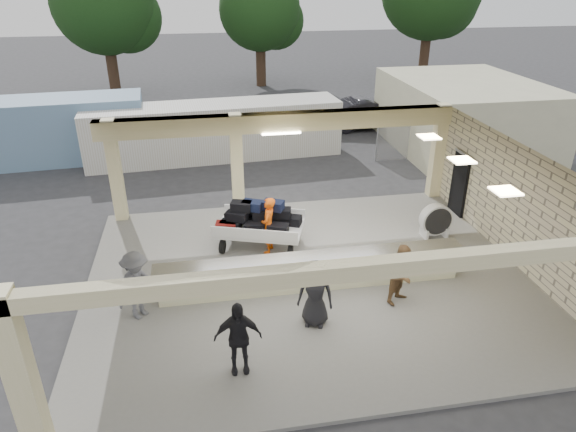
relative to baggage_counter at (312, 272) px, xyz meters
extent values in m
plane|color=#2D2D2F|center=(0.00, 0.50, -0.59)|extent=(120.00, 120.00, 0.00)
cube|color=slate|center=(0.00, 0.50, -0.54)|extent=(12.00, 10.00, 0.10)
cube|color=beige|center=(0.00, 0.50, 2.91)|extent=(12.00, 10.00, 0.02)
cube|color=#BFB296|center=(6.00, 0.50, 1.16)|extent=(0.02, 10.00, 3.50)
cube|color=black|center=(5.94, 3.70, 0.56)|extent=(0.10, 0.95, 2.10)
cube|color=beige|center=(0.00, 5.25, 2.61)|extent=(12.00, 0.50, 0.60)
cube|color=beige|center=(0.00, -4.35, 2.76)|extent=(12.00, 0.30, 0.30)
cube|color=beige|center=(-5.50, 5.25, 1.21)|extent=(0.40, 0.40, 3.50)
cube|color=beige|center=(-1.50, 5.25, 1.21)|extent=(0.40, 0.40, 3.50)
cube|color=beige|center=(5.80, 5.30, 1.21)|extent=(0.40, 0.40, 3.50)
cube|color=beige|center=(-5.80, -4.30, 1.21)|extent=(0.40, 0.40, 3.50)
cube|color=white|center=(0.00, 5.00, 2.29)|extent=(1.30, 0.12, 0.06)
cube|color=#FFEABF|center=(3.80, 2.00, 2.88)|extent=(0.55, 0.55, 0.04)
cube|color=#FFEABF|center=(3.80, 0.00, 2.88)|extent=(0.55, 0.55, 0.04)
cube|color=#FFEABF|center=(3.80, -2.00, 2.88)|extent=(0.55, 0.55, 0.04)
cube|color=beige|center=(0.00, 0.00, -0.04)|extent=(8.00, 0.50, 0.90)
cube|color=#B7B7BC|center=(0.00, 0.00, 0.46)|extent=(8.20, 0.58, 0.06)
cube|color=silver|center=(-1.09, 2.46, 0.13)|extent=(2.94, 2.29, 0.12)
cylinder|color=black|center=(-2.25, 2.26, -0.28)|extent=(0.25, 0.43, 0.41)
cylinder|color=black|center=(-1.89, 3.33, -0.28)|extent=(0.25, 0.43, 0.41)
cylinder|color=black|center=(-0.30, 1.60, -0.28)|extent=(0.25, 0.43, 0.41)
cylinder|color=black|center=(0.06, 2.67, -0.28)|extent=(0.25, 0.43, 0.41)
cube|color=silver|center=(-0.84, 3.20, 0.34)|extent=(2.45, 0.88, 0.31)
cube|color=silver|center=(-1.34, 1.73, 0.34)|extent=(2.45, 0.88, 0.31)
cube|color=black|center=(-1.97, 2.44, 0.33)|extent=(0.69, 0.56, 0.27)
cube|color=black|center=(-1.29, 2.21, 0.33)|extent=(0.69, 0.56, 0.27)
cube|color=black|center=(-0.61, 1.97, 0.33)|extent=(0.69, 0.56, 0.27)
cube|color=black|center=(-1.77, 3.02, 0.33)|extent=(0.69, 0.56, 0.27)
cube|color=black|center=(-1.09, 2.79, 0.33)|extent=(0.69, 0.56, 0.27)
cube|color=black|center=(-0.41, 2.56, 0.33)|extent=(0.69, 0.56, 0.27)
cube|color=black|center=(-1.75, 2.47, 0.60)|extent=(0.69, 0.56, 0.27)
cube|color=black|center=(-1.00, 2.43, 0.60)|extent=(0.69, 0.56, 0.27)
cube|color=black|center=(-0.44, 2.46, 0.60)|extent=(0.69, 0.56, 0.27)
cube|color=black|center=(-1.38, 2.89, 0.60)|extent=(0.69, 0.56, 0.27)
cube|color=black|center=(-1.29, 2.53, 0.88)|extent=(0.69, 0.56, 0.27)
cube|color=black|center=(-0.67, 2.43, 0.88)|extent=(0.69, 0.56, 0.27)
cube|color=#590F0C|center=(-2.10, 2.37, 0.33)|extent=(0.69, 0.56, 0.27)
cube|color=black|center=(-0.12, 2.46, 0.33)|extent=(0.69, 0.56, 0.27)
cube|color=black|center=(-0.96, 2.85, 0.60)|extent=(0.69, 0.56, 0.27)
cube|color=black|center=(-1.62, 2.53, 0.88)|extent=(0.69, 0.56, 0.27)
cylinder|color=silver|center=(4.44, 2.14, 0.12)|extent=(1.02, 0.38, 1.00)
cylinder|color=black|center=(4.44, 2.14, 0.12)|extent=(0.91, 0.42, 0.89)
cube|color=silver|center=(4.10, 2.14, -0.32)|extent=(0.07, 0.56, 0.33)
cube|color=silver|center=(4.77, 2.14, -0.32)|extent=(0.07, 0.56, 0.33)
imported|color=#E6520C|center=(-0.87, 2.12, 0.39)|extent=(0.55, 0.72, 1.75)
imported|color=brown|center=(2.11, -0.99, 0.32)|extent=(0.84, 0.72, 1.61)
imported|color=black|center=(-2.19, -2.80, 0.36)|extent=(1.01, 0.40, 1.70)
imported|color=#54555A|center=(-4.42, -0.50, 0.40)|extent=(1.09, 1.11, 1.78)
imported|color=black|center=(-0.26, -1.51, 0.37)|extent=(0.90, 0.60, 1.71)
imported|color=silver|center=(8.96, 14.22, 0.15)|extent=(5.64, 3.95, 1.47)
imported|color=silver|center=(12.37, 13.11, 0.10)|extent=(4.60, 2.57, 1.37)
imported|color=black|center=(6.22, 14.58, 0.21)|extent=(4.85, 1.97, 1.58)
cube|color=silver|center=(-2.00, 11.33, 0.63)|extent=(11.38, 3.08, 2.44)
cube|color=#6781A5|center=(-10.46, 12.01, 0.80)|extent=(10.79, 3.34, 2.76)
cylinder|color=gray|center=(5.00, 9.50, 0.41)|extent=(0.06, 0.06, 2.00)
cylinder|color=gray|center=(7.00, 9.50, 0.41)|extent=(0.06, 0.06, 2.00)
cylinder|color=gray|center=(9.00, 9.50, 0.41)|extent=(0.06, 0.06, 2.00)
cylinder|color=gray|center=(11.00, 9.50, 0.41)|extent=(0.06, 0.06, 2.00)
cylinder|color=gray|center=(13.00, 9.50, 0.41)|extent=(0.06, 0.06, 2.00)
cube|color=gray|center=(11.00, 9.50, 0.41)|extent=(12.00, 0.02, 2.00)
cylinder|color=gray|center=(11.00, 9.50, 1.41)|extent=(12.00, 0.05, 0.05)
cylinder|color=#382619|center=(-8.00, 24.50, 1.66)|extent=(0.70, 0.70, 4.50)
sphere|color=black|center=(-8.00, 24.50, 5.26)|extent=(6.30, 6.30, 6.30)
sphere|color=black|center=(-6.80, 25.10, 4.36)|extent=(4.50, 4.50, 4.50)
cylinder|color=#382619|center=(2.00, 26.50, 1.41)|extent=(0.70, 0.70, 4.00)
sphere|color=black|center=(2.00, 26.50, 4.61)|extent=(5.60, 5.60, 5.60)
sphere|color=black|center=(3.20, 27.10, 3.81)|extent=(4.00, 4.00, 4.00)
cylinder|color=#382619|center=(14.00, 25.50, 1.91)|extent=(0.70, 0.70, 5.00)
sphere|color=black|center=(15.20, 26.10, 4.91)|extent=(5.00, 5.00, 5.00)
cube|color=beige|center=(9.50, 10.50, 1.01)|extent=(6.00, 8.00, 3.20)
camera|label=1|loc=(-2.62, -11.27, 7.27)|focal=32.00mm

